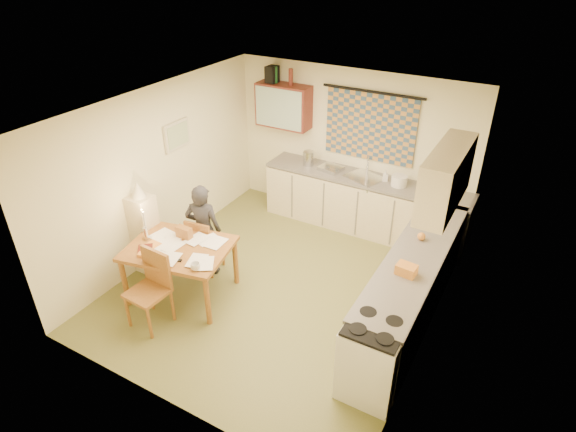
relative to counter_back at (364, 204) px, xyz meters
The scene contains 44 objects.
floor 2.04m from the counter_back, 101.75° to the right, with size 4.00×4.50×0.02m, color olive.
ceiling 2.86m from the counter_back, 101.75° to the right, with size 4.00×4.50×0.02m, color white.
wall_back 0.95m from the counter_back, 142.61° to the left, with size 4.00×0.02×2.50m, color #F0EABD.
wall_front 4.30m from the counter_back, 95.50° to the right, with size 4.00×0.02×2.50m, color #F0EABD.
wall_left 3.21m from the counter_back, 141.09° to the right, with size 0.02×4.50×2.50m, color #F0EABD.
wall_right 2.65m from the counter_back, 50.55° to the right, with size 0.02×4.50×2.50m, color #F0EABD.
window_blind 1.23m from the counter_back, 111.37° to the left, with size 1.45×0.03×1.05m, color #324F72.
curtain_rod 1.77m from the counter_back, 112.91° to the left, with size 0.04×0.04×1.60m, color black.
wall_cabinet 2.06m from the counter_back, behind, with size 0.90×0.34×0.70m, color #5B211A.
wall_cabinet_glass 2.06m from the counter_back, behind, with size 0.84×0.02×0.64m, color #99B2A5.
upper_cabinet_right 2.44m from the counter_back, 44.51° to the right, with size 0.34×1.30×0.70m, color beige.
framed_print 3.10m from the counter_back, 146.88° to the right, with size 0.04×0.50×0.40m, color beige.
print_canvas 3.08m from the counter_back, 146.60° to the right, with size 0.01×0.42×0.32m, color silver.
counter_back is the anchor object (origin of this frame).
counter_right 2.11m from the counter_back, 52.08° to the right, with size 0.62×2.95×0.92m.
stove 3.29m from the counter_back, 66.86° to the right, with size 0.59×0.59×0.91m.
sink 0.43m from the counter_back, behind, with size 0.55×0.45×0.10m, color silver.
tap 0.64m from the counter_back, 107.39° to the left, with size 0.03×0.03×0.28m, color silver.
dish_rack 0.79m from the counter_back, behind, with size 0.35×0.30×0.06m, color silver.
kettle 1.17m from the counter_back, behind, with size 0.18×0.18×0.24m, color silver.
mixing_bowl 0.76m from the counter_back, ahead, with size 0.24×0.24×0.16m, color white.
soap_bottle 0.63m from the counter_back, ahead, with size 0.10×0.10×0.17m, color white.
bowl 1.66m from the counter_back, 35.21° to the right, with size 0.24×0.24×0.05m, color white.
orange_bag 2.52m from the counter_back, 58.31° to the right, with size 0.22×0.16×0.12m, color orange.
fruit_orange 1.89m from the counter_back, 46.73° to the right, with size 0.10×0.10×0.10m, color orange.
speaker 2.55m from the counter_back, behind, with size 0.16×0.20×0.26m, color black.
bottle_green 2.51m from the counter_back, behind, with size 0.07×0.07×0.26m, color #195926.
bottle_brown 2.32m from the counter_back, behind, with size 0.07×0.07×0.26m, color #5B211A.
dining_table 3.11m from the counter_back, 118.15° to the right, with size 1.46×1.22×0.75m.
chair_far 2.65m from the counter_back, 125.28° to the right, with size 0.43×0.43×0.86m.
chair_near 3.67m from the counter_back, 113.02° to the right, with size 0.47×0.47×0.98m.
person 2.66m from the counter_back, 124.72° to the right, with size 0.58×0.47×1.37m, color black.
shelf_stand 3.40m from the counter_back, 131.36° to the right, with size 0.32×0.30×1.18m, color beige.
lampshade 3.50m from the counter_back, 131.36° to the right, with size 0.20×0.20×0.22m, color beige.
letter_rack 2.99m from the counter_back, 121.24° to the right, with size 0.22×0.10×0.16m, color brown.
mug 3.18m from the counter_back, 107.69° to the right, with size 0.16×0.16×0.09m, color white.
magazine 3.60m from the counter_back, 121.03° to the right, with size 0.29×0.30×0.02m, color maroon.
book 3.47m from the counter_back, 122.67° to the right, with size 0.19×0.25×0.02m, color orange.
orange_box 3.57m from the counter_back, 118.81° to the right, with size 0.12×0.08×0.04m, color orange.
eyeglasses 3.27m from the counter_back, 113.29° to the right, with size 0.13×0.04×0.02m, color black.
candle_holder 3.44m from the counter_back, 124.74° to the right, with size 0.06×0.06×0.18m, color silver.
candle 3.45m from the counter_back, 125.12° to the right, with size 0.02×0.02×0.22m, color white.
candle_flame 3.48m from the counter_back, 125.76° to the right, with size 0.02×0.02×0.02m, color #FFCC66.
papers 3.10m from the counter_back, 117.52° to the right, with size 1.22×0.93×0.02m.
Camera 1 is at (2.67, -4.55, 4.19)m, focal length 30.00 mm.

